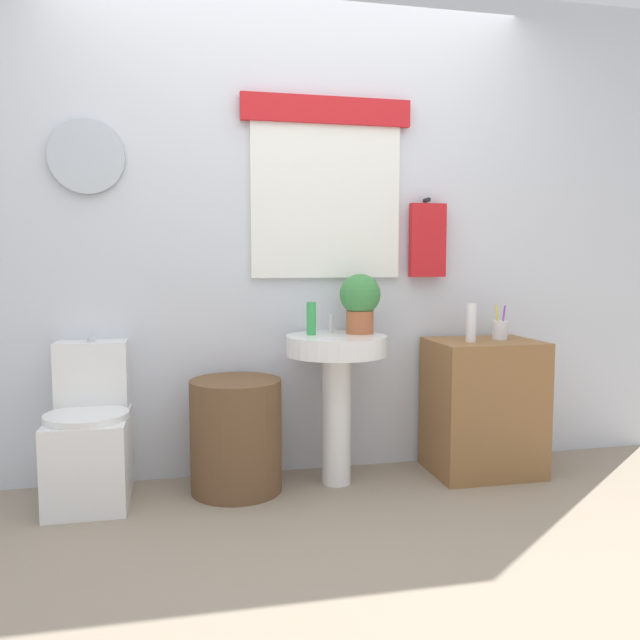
# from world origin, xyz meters

# --- Properties ---
(ground_plane) EXTENTS (8.00, 8.00, 0.00)m
(ground_plane) POSITION_xyz_m (0.00, 0.00, 0.00)
(ground_plane) COLOR gray
(back_wall) EXTENTS (4.40, 0.18, 2.60)m
(back_wall) POSITION_xyz_m (0.00, 1.15, 1.31)
(back_wall) COLOR silver
(back_wall) RESTS_ON ground_plane
(toilet) EXTENTS (0.38, 0.51, 0.77)m
(toilet) POSITION_xyz_m (-1.03, 0.88, 0.29)
(toilet) COLOR white
(toilet) RESTS_ON ground_plane
(laundry_hamper) EXTENTS (0.45, 0.45, 0.56)m
(laundry_hamper) POSITION_xyz_m (-0.34, 0.85, 0.28)
(laundry_hamper) COLOR brown
(laundry_hamper) RESTS_ON ground_plane
(pedestal_sink) EXTENTS (0.51, 0.51, 0.77)m
(pedestal_sink) POSITION_xyz_m (0.18, 0.85, 0.58)
(pedestal_sink) COLOR white
(pedestal_sink) RESTS_ON ground_plane
(faucet) EXTENTS (0.03, 0.03, 0.10)m
(faucet) POSITION_xyz_m (0.18, 0.97, 0.82)
(faucet) COLOR silver
(faucet) RESTS_ON pedestal_sink
(wooden_cabinet) EXTENTS (0.56, 0.44, 0.72)m
(wooden_cabinet) POSITION_xyz_m (0.99, 0.85, 0.36)
(wooden_cabinet) COLOR olive
(wooden_cabinet) RESTS_ON ground_plane
(soap_bottle) EXTENTS (0.05, 0.05, 0.17)m
(soap_bottle) POSITION_xyz_m (0.06, 0.90, 0.85)
(soap_bottle) COLOR green
(soap_bottle) RESTS_ON pedestal_sink
(potted_plant) EXTENTS (0.21, 0.21, 0.31)m
(potted_plant) POSITION_xyz_m (0.32, 0.91, 0.94)
(potted_plant) COLOR #AD5B38
(potted_plant) RESTS_ON pedestal_sink
(lotion_bottle) EXTENTS (0.05, 0.05, 0.20)m
(lotion_bottle) POSITION_xyz_m (0.89, 0.81, 0.82)
(lotion_bottle) COLOR white
(lotion_bottle) RESTS_ON wooden_cabinet
(toothbrush_cup) EXTENTS (0.08, 0.08, 0.18)m
(toothbrush_cup) POSITION_xyz_m (1.09, 0.87, 0.77)
(toothbrush_cup) COLOR silver
(toothbrush_cup) RESTS_ON wooden_cabinet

